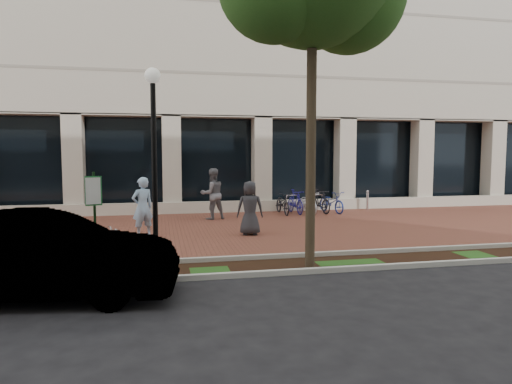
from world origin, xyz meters
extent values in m
plane|color=black|center=(0.00, 0.00, 0.00)|extent=(120.00, 120.00, 0.00)
cube|color=brown|center=(0.00, 0.00, 0.01)|extent=(40.00, 9.00, 0.01)
cube|color=black|center=(0.00, -5.25, 0.01)|extent=(40.00, 1.50, 0.01)
cube|color=beige|center=(0.00, -4.50, 0.06)|extent=(40.00, 0.12, 0.12)
cube|color=beige|center=(0.00, -6.00, 0.06)|extent=(40.00, 0.12, 0.12)
cube|color=#BEB3A2|center=(0.00, 10.50, 10.10)|extent=(40.00, 12.00, 11.80)
cube|color=black|center=(0.00, 5.60, 2.10)|extent=(40.00, 0.15, 4.20)
cube|color=#BEB3A2|center=(0.00, 4.50, 0.25)|extent=(40.00, 0.25, 0.50)
cube|color=#BEB3A2|center=(0.00, 4.90, 2.10)|extent=(0.80, 0.80, 4.20)
cube|color=#123315|center=(-3.85, -5.23, 1.11)|extent=(0.05, 0.05, 2.22)
cube|color=#1A682D|center=(-3.85, -5.26, 1.82)|extent=(0.34, 0.02, 0.62)
cube|color=white|center=(-3.85, -5.27, 1.82)|extent=(0.30, 0.01, 0.56)
cylinder|color=black|center=(-2.61, -4.60, 0.15)|extent=(0.28, 0.28, 0.30)
cylinder|color=black|center=(-2.61, -4.60, 2.09)|extent=(0.12, 0.12, 4.19)
sphere|color=silver|center=(-2.61, -4.60, 4.33)|extent=(0.36, 0.36, 0.36)
cylinder|color=#4D402C|center=(0.81, -5.52, 2.44)|extent=(0.22, 0.22, 4.88)
imported|color=#B1B0B4|center=(-3.99, -5.04, 0.49)|extent=(1.95, 1.29, 0.97)
imported|color=#95BDDF|center=(-3.05, -0.79, 0.93)|extent=(0.81, 0.70, 1.87)
imported|color=slate|center=(-0.50, 2.53, 1.00)|extent=(1.15, 1.01, 2.01)
imported|color=#2A2B2F|center=(0.28, -1.15, 0.87)|extent=(0.92, 0.67, 1.73)
cylinder|color=silver|center=(6.77, 4.00, 0.40)|extent=(0.11, 0.11, 0.81)
sphere|color=silver|center=(6.77, 4.00, 0.86)|extent=(0.12, 0.12, 0.12)
imported|color=black|center=(2.61, 3.45, 0.47)|extent=(0.67, 1.80, 0.94)
imported|color=navy|center=(3.16, 3.45, 0.52)|extent=(0.63, 1.76, 1.04)
imported|color=#BBBCC0|center=(3.71, 3.45, 0.47)|extent=(0.85, 1.85, 0.94)
imported|color=black|center=(4.26, 3.45, 0.52)|extent=(0.80, 1.79, 1.04)
imported|color=navy|center=(4.81, 3.45, 0.47)|extent=(1.02, 1.88, 0.94)
cylinder|color=silver|center=(3.71, 3.45, 0.40)|extent=(0.04, 0.04, 0.80)
imported|color=#A4A3A8|center=(-4.59, -6.69, 0.78)|extent=(4.92, 2.21, 1.57)
camera|label=1|loc=(-2.47, -15.24, 2.61)|focal=32.00mm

